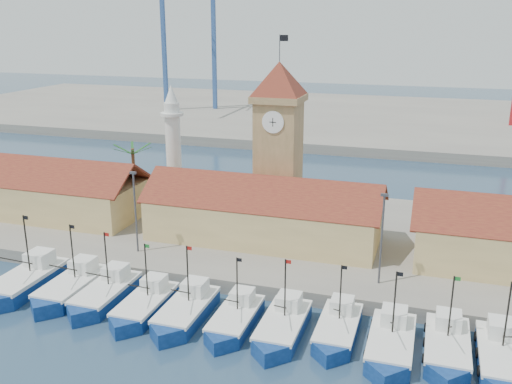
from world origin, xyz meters
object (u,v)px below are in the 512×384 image
(boat_0, at_px, (25,283))
(minaret, at_px, (173,146))
(clock_tower, at_px, (279,139))
(boat_5, at_px, (234,321))

(boat_0, relative_size, minaret, 0.65)
(clock_tower, bearing_deg, boat_0, -130.24)
(boat_0, relative_size, clock_tower, 0.47)
(clock_tower, distance_m, minaret, 15.30)
(clock_tower, bearing_deg, minaret, 172.39)
(boat_0, height_order, minaret, minaret)
(boat_0, bearing_deg, minaret, 79.62)
(boat_5, height_order, minaret, minaret)
(clock_tower, xyz_separation_m, minaret, (-15.00, 2.00, -2.23))
(minaret, bearing_deg, boat_5, -55.45)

